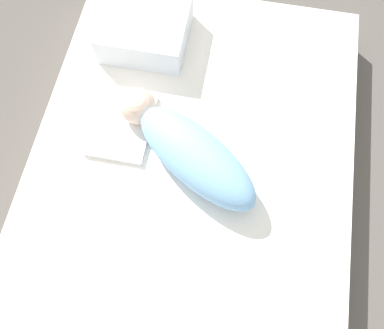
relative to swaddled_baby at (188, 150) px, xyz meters
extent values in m
plane|color=#514C47|center=(0.05, 0.01, -0.23)|extent=(12.00, 12.00, 0.00)
cube|color=white|center=(0.05, 0.01, -0.15)|extent=(1.54, 1.06, 0.15)
cube|color=white|center=(-0.08, -0.25, -0.06)|extent=(0.26, 0.20, 0.02)
ellipsoid|color=#7FB7E5|center=(0.02, 0.03, 0.00)|extent=(0.40, 0.49, 0.15)
sphere|color=beige|center=(-0.13, -0.19, -0.01)|extent=(0.12, 0.12, 0.12)
cube|color=white|center=(-0.45, -0.24, -0.02)|extent=(0.28, 0.30, 0.12)
camera|label=1|loc=(0.45, 0.09, 1.08)|focal=35.00mm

